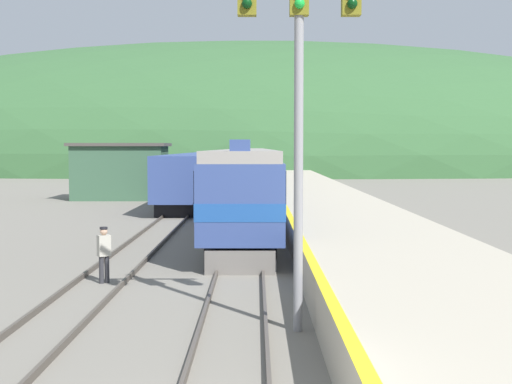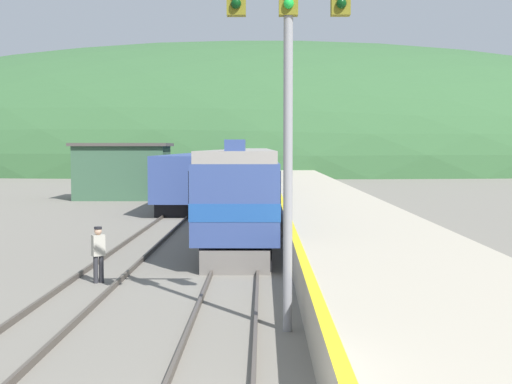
{
  "view_description": "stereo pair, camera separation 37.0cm",
  "coord_description": "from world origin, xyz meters",
  "px_view_note": "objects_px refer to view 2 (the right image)",
  "views": [
    {
      "loc": [
        0.5,
        -8.73,
        3.98
      ],
      "look_at": [
        0.62,
        18.25,
        2.29
      ],
      "focal_mm": 50.0,
      "sensor_mm": 36.0,
      "label": 1
    },
    {
      "loc": [
        0.87,
        -8.73,
        3.98
      ],
      "look_at": [
        0.62,
        18.25,
        2.29
      ],
      "focal_mm": 50.0,
      "sensor_mm": 36.0,
      "label": 2
    }
  ],
  "objects_px": {
    "express_train_lead_car": "(243,189)",
    "track_worker": "(98,251)",
    "carriage_fourth": "(256,161)",
    "carriage_third": "(254,165)",
    "siding_train": "(203,174)",
    "carriage_second": "(251,172)",
    "signal_mast_main": "(288,49)"
  },
  "relations": [
    {
      "from": "carriage_fourth",
      "to": "signal_mast_main",
      "type": "bearing_deg",
      "value": -89.02
    },
    {
      "from": "carriage_third",
      "to": "signal_mast_main",
      "type": "height_order",
      "value": "signal_mast_main"
    },
    {
      "from": "carriage_third",
      "to": "siding_train",
      "type": "relative_size",
      "value": 0.54
    },
    {
      "from": "carriage_second",
      "to": "express_train_lead_car",
      "type": "bearing_deg",
      "value": -90.0
    },
    {
      "from": "carriage_third",
      "to": "carriage_fourth",
      "type": "height_order",
      "value": "same"
    },
    {
      "from": "carriage_fourth",
      "to": "carriage_third",
      "type": "bearing_deg",
      "value": -90.0
    },
    {
      "from": "express_train_lead_car",
      "to": "carriage_third",
      "type": "distance_m",
      "value": 43.7
    },
    {
      "from": "express_train_lead_car",
      "to": "siding_train",
      "type": "xyz_separation_m",
      "value": [
        -4.05,
        27.03,
        -0.31
      ]
    },
    {
      "from": "carriage_third",
      "to": "siding_train",
      "type": "bearing_deg",
      "value": -103.64
    },
    {
      "from": "carriage_second",
      "to": "carriage_third",
      "type": "bearing_deg",
      "value": 90.0
    },
    {
      "from": "signal_mast_main",
      "to": "track_worker",
      "type": "height_order",
      "value": "signal_mast_main"
    },
    {
      "from": "carriage_second",
      "to": "track_worker",
      "type": "distance_m",
      "value": 33.09
    },
    {
      "from": "carriage_fourth",
      "to": "track_worker",
      "type": "distance_m",
      "value": 76.87
    },
    {
      "from": "carriage_fourth",
      "to": "track_worker",
      "type": "bearing_deg",
      "value": -92.95
    },
    {
      "from": "siding_train",
      "to": "track_worker",
      "type": "xyz_separation_m",
      "value": [
        0.09,
        -38.12,
        -0.87
      ]
    },
    {
      "from": "signal_mast_main",
      "to": "express_train_lead_car",
      "type": "bearing_deg",
      "value": 94.86
    },
    {
      "from": "carriage_second",
      "to": "track_worker",
      "type": "relative_size",
      "value": 12.7
    },
    {
      "from": "siding_train",
      "to": "carriage_fourth",
      "type": "bearing_deg",
      "value": 84.02
    },
    {
      "from": "track_worker",
      "to": "carriage_second",
      "type": "bearing_deg",
      "value": 83.13
    },
    {
      "from": "carriage_fourth",
      "to": "track_worker",
      "type": "relative_size",
      "value": 12.7
    },
    {
      "from": "express_train_lead_car",
      "to": "carriage_third",
      "type": "relative_size",
      "value": 0.96
    },
    {
      "from": "express_train_lead_car",
      "to": "signal_mast_main",
      "type": "bearing_deg",
      "value": -85.14
    },
    {
      "from": "siding_train",
      "to": "signal_mast_main",
      "type": "relative_size",
      "value": 4.46
    },
    {
      "from": "express_train_lead_car",
      "to": "track_worker",
      "type": "relative_size",
      "value": 12.14
    },
    {
      "from": "carriage_second",
      "to": "signal_mast_main",
      "type": "relative_size",
      "value": 2.4
    },
    {
      "from": "express_train_lead_car",
      "to": "track_worker",
      "type": "distance_m",
      "value": 11.84
    },
    {
      "from": "carriage_fourth",
      "to": "carriage_second",
      "type": "bearing_deg",
      "value": -90.0
    },
    {
      "from": "carriage_third",
      "to": "track_worker",
      "type": "relative_size",
      "value": 12.7
    },
    {
      "from": "carriage_second",
      "to": "carriage_third",
      "type": "height_order",
      "value": "same"
    },
    {
      "from": "carriage_third",
      "to": "signal_mast_main",
      "type": "distance_m",
      "value": 60.41
    },
    {
      "from": "signal_mast_main",
      "to": "track_worker",
      "type": "xyz_separation_m",
      "value": [
        -5.37,
        5.47,
        -5.12
      ]
    },
    {
      "from": "signal_mast_main",
      "to": "carriage_second",
      "type": "bearing_deg",
      "value": 92.11
    }
  ]
}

